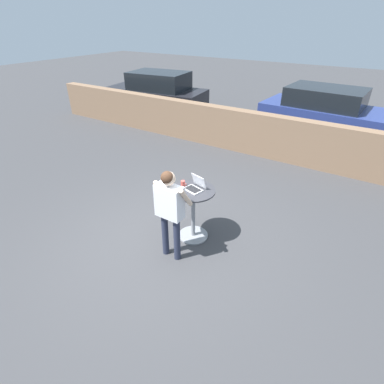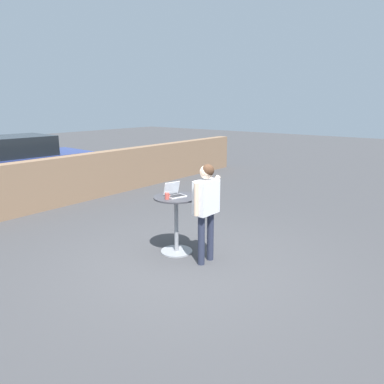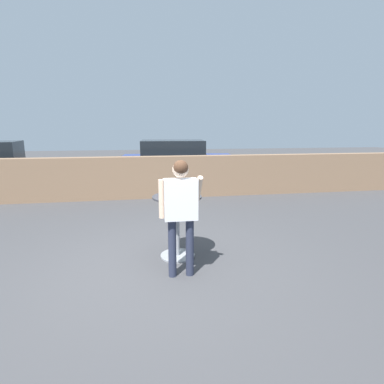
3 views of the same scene
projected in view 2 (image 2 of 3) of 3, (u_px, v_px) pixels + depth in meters
The scene contains 7 objects.
ground_plane at pixel (184, 265), 5.95m from camera, with size 50.00×50.00×0.00m, color #3D3D3F.
pavement_kerb at pixel (26, 188), 8.62m from camera, with size 16.47×0.35×1.21m.
cafe_table at pixel (176, 218), 6.34m from camera, with size 0.76×0.76×0.99m.
laptop at pixel (174, 193), 6.28m from camera, with size 0.36×0.34×0.24m.
coffee_mug at pixel (167, 196), 6.08m from camera, with size 0.11×0.07×0.11m.
standing_person at pixel (206, 201), 5.84m from camera, with size 0.58×0.35×1.61m.
parked_car_near_street at pixel (15, 162), 11.10m from camera, with size 4.37×2.21×1.56m.
Camera 2 is at (-4.26, -3.50, 2.53)m, focal length 35.00 mm.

